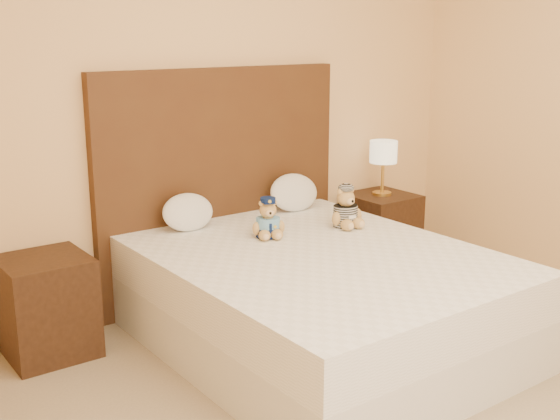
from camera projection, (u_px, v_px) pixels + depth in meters
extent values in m
cube|color=#F4C485|center=(216.00, 91.00, 4.44)|extent=(4.00, 0.04, 2.70)
cube|color=white|center=(319.00, 321.00, 3.92)|extent=(1.60, 2.00, 0.30)
cube|color=white|center=(319.00, 274.00, 3.85)|extent=(1.60, 2.00, 0.25)
cube|color=#482B15|center=(222.00, 185.00, 4.56)|extent=(1.75, 0.08, 1.50)
cube|color=#392012|center=(47.00, 306.00, 3.80)|extent=(0.45, 0.45, 0.55)
cube|color=#392012|center=(381.00, 230.00, 5.23)|extent=(0.45, 0.45, 0.55)
cylinder|color=gold|center=(382.00, 193.00, 5.16)|extent=(0.14, 0.14, 0.02)
cylinder|color=gold|center=(383.00, 176.00, 5.13)|extent=(0.02, 0.02, 0.26)
cylinder|color=beige|center=(383.00, 152.00, 5.08)|extent=(0.20, 0.20, 0.16)
ellipsoid|color=white|center=(188.00, 210.00, 4.24)|extent=(0.34, 0.22, 0.24)
ellipsoid|color=white|center=(294.00, 191.00, 4.70)|extent=(0.37, 0.24, 0.26)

